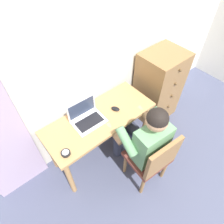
% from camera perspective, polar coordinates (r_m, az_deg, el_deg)
% --- Properties ---
extents(wall_back, '(4.80, 0.05, 2.50)m').
position_cam_1_polar(wall_back, '(2.25, 0.47, 18.67)').
color(wall_back, silver).
rests_on(wall_back, ground_plane).
extents(desk, '(1.27, 0.53, 0.73)m').
position_cam_1_polar(desk, '(2.24, -3.62, -3.41)').
color(desk, tan).
rests_on(desk, ground_plane).
extents(dresser, '(0.56, 0.50, 1.07)m').
position_cam_1_polar(dresser, '(2.87, 13.39, 7.19)').
color(dresser, olive).
rests_on(dresser, ground_plane).
extents(chair, '(0.45, 0.43, 0.87)m').
position_cam_1_polar(chair, '(2.17, 11.74, -13.31)').
color(chair, brown).
rests_on(chair, ground_plane).
extents(person_seated, '(0.56, 0.61, 1.19)m').
position_cam_1_polar(person_seated, '(2.07, 9.05, -7.43)').
color(person_seated, '#33384C').
rests_on(person_seated, ground_plane).
extents(laptop, '(0.35, 0.26, 0.24)m').
position_cam_1_polar(laptop, '(2.10, -7.50, -1.44)').
color(laptop, silver).
rests_on(laptop, desk).
extents(computer_mouse, '(0.10, 0.12, 0.03)m').
position_cam_1_polar(computer_mouse, '(2.20, 1.03, 0.94)').
color(computer_mouse, black).
rests_on(computer_mouse, desk).
extents(desk_clock, '(0.09, 0.09, 0.03)m').
position_cam_1_polar(desk_clock, '(1.92, -13.43, -11.64)').
color(desk_clock, black).
rests_on(desk_clock, desk).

